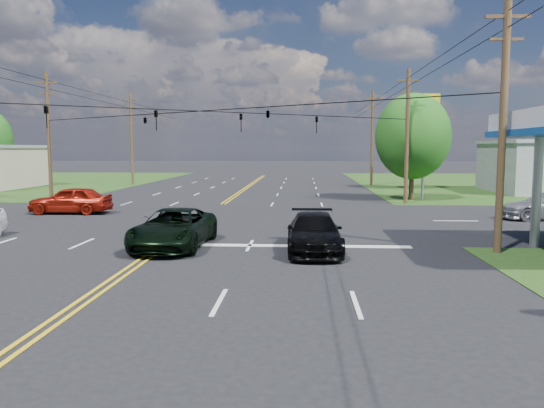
# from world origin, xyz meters

# --- Properties ---
(ground) EXTENTS (280.00, 280.00, 0.00)m
(ground) POSITION_xyz_m (0.00, 12.00, 0.00)
(ground) COLOR black
(ground) RESTS_ON ground
(stop_bar) EXTENTS (10.00, 0.50, 0.02)m
(stop_bar) POSITION_xyz_m (5.00, 4.00, 0.00)
(stop_bar) COLOR silver
(stop_bar) RESTS_ON ground
(pole_se) EXTENTS (1.60, 0.28, 9.50)m
(pole_se) POSITION_xyz_m (13.00, 3.00, 4.92)
(pole_se) COLOR #3F311B
(pole_se) RESTS_ON ground
(pole_nw) EXTENTS (1.60, 0.28, 9.50)m
(pole_nw) POSITION_xyz_m (-13.00, 21.00, 4.92)
(pole_nw) COLOR #3F311B
(pole_nw) RESTS_ON ground
(pole_ne) EXTENTS (1.60, 0.28, 9.50)m
(pole_ne) POSITION_xyz_m (13.00, 21.00, 4.92)
(pole_ne) COLOR #3F311B
(pole_ne) RESTS_ON ground
(pole_left_far) EXTENTS (1.60, 0.28, 10.00)m
(pole_left_far) POSITION_xyz_m (-13.00, 40.00, 5.17)
(pole_left_far) COLOR #3F311B
(pole_left_far) RESTS_ON ground
(pole_right_far) EXTENTS (1.60, 0.28, 10.00)m
(pole_right_far) POSITION_xyz_m (13.00, 40.00, 5.17)
(pole_right_far) COLOR #3F311B
(pole_right_far) RESTS_ON ground
(span_wire_signals) EXTENTS (26.00, 18.00, 1.13)m
(span_wire_signals) POSITION_xyz_m (0.00, 12.00, 6.00)
(span_wire_signals) COLOR black
(span_wire_signals) RESTS_ON ground
(power_lines) EXTENTS (26.04, 100.00, 0.64)m
(power_lines) POSITION_xyz_m (0.00, 10.00, 8.60)
(power_lines) COLOR black
(power_lines) RESTS_ON ground
(tree_right_a) EXTENTS (5.70, 5.70, 8.18)m
(tree_right_a) POSITION_xyz_m (14.00, 24.00, 4.87)
(tree_right_a) COLOR #3F311B
(tree_right_a) RESTS_ON ground
(tree_right_b) EXTENTS (4.94, 4.94, 7.09)m
(tree_right_b) POSITION_xyz_m (16.50, 36.00, 4.22)
(tree_right_b) COLOR #3F311B
(tree_right_b) RESTS_ON ground
(pickup_dkgreen) EXTENTS (2.81, 5.66, 1.54)m
(pickup_dkgreen) POSITION_xyz_m (0.50, 3.50, 0.77)
(pickup_dkgreen) COLOR black
(pickup_dkgreen) RESTS_ON ground
(suv_black) EXTENTS (2.14, 5.07, 1.46)m
(suv_black) POSITION_xyz_m (6.08, 2.95, 0.73)
(suv_black) COLOR black
(suv_black) RESTS_ON ground
(sedan_red) EXTENTS (4.91, 2.10, 1.65)m
(sedan_red) POSITION_xyz_m (-8.47, 14.14, 0.83)
(sedan_red) COLOR maroon
(sedan_red) RESTS_ON ground
(polesign_ne) EXTENTS (2.25, 0.60, 8.13)m
(polesign_ne) POSITION_xyz_m (14.90, 24.31, 6.35)
(polesign_ne) COLOR #A5A5AA
(polesign_ne) RESTS_ON ground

